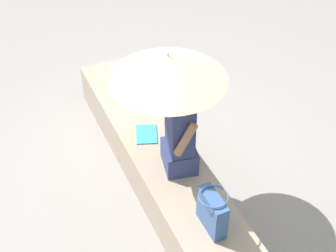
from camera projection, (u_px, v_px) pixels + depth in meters
name	position (u px, v px, depth m)	size (l,w,h in m)	color
ground_plane	(158.00, 177.00, 4.91)	(14.00, 14.00, 0.00)	gray
stone_bench	(158.00, 161.00, 4.77)	(3.19, 0.59, 0.44)	gray
person_seated	(180.00, 133.00, 4.17)	(0.50, 0.34, 0.90)	navy
parasol	(168.00, 67.00, 3.81)	(0.98, 0.98, 1.16)	#B7B7BC
handbag_black	(212.00, 211.00, 3.78)	(0.32, 0.23, 0.36)	#335184
magazine	(147.00, 134.00, 4.74)	(0.28, 0.20, 0.01)	#339ED1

